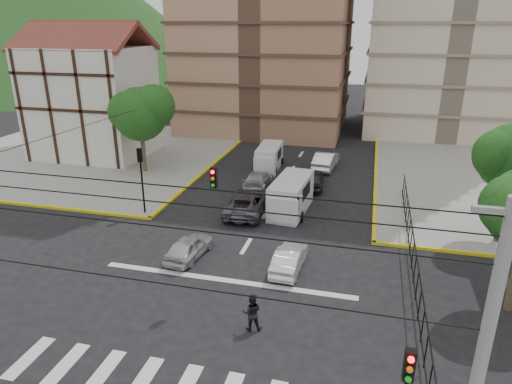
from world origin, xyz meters
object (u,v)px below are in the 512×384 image
(car_silver_front_left, at_px, (189,247))
(pedestrian_crosswalk, at_px, (252,312))
(car_white_front_right, at_px, (289,259))
(traffic_light_nw, at_px, (141,170))
(van_right_lane, at_px, (290,197))
(van_left_lane, at_px, (269,158))

(car_silver_front_left, distance_m, pedestrian_crosswalk, 7.15)
(car_white_front_right, xyz_separation_m, pedestrian_crosswalk, (-0.61, -5.25, 0.23))
(traffic_light_nw, xyz_separation_m, car_silver_front_left, (5.14, -4.80, -2.49))
(car_white_front_right, relative_size, pedestrian_crosswalk, 2.21)
(van_right_lane, bearing_deg, pedestrian_crosswalk, -82.30)
(van_left_lane, relative_size, pedestrian_crosswalk, 2.75)
(traffic_light_nw, bearing_deg, van_left_lane, 63.76)
(van_left_lane, distance_m, pedestrian_crosswalk, 22.17)
(car_silver_front_left, distance_m, car_white_front_right, 5.52)
(traffic_light_nw, bearing_deg, van_right_lane, 16.05)
(van_right_lane, height_order, car_white_front_right, van_right_lane)
(car_white_front_right, bearing_deg, pedestrian_crosswalk, 85.93)
(traffic_light_nw, relative_size, pedestrian_crosswalk, 2.64)
(van_right_lane, distance_m, car_silver_front_left, 8.61)
(traffic_light_nw, xyz_separation_m, van_right_lane, (9.35, 2.69, -1.99))
(van_left_lane, height_order, car_silver_front_left, van_left_lane)
(van_right_lane, bearing_deg, car_silver_front_left, -114.78)
(van_right_lane, bearing_deg, van_left_lane, 115.98)
(pedestrian_crosswalk, bearing_deg, car_silver_front_left, -61.30)
(traffic_light_nw, bearing_deg, car_silver_front_left, -43.05)
(van_right_lane, relative_size, pedestrian_crosswalk, 3.14)
(van_right_lane, xyz_separation_m, van_left_lane, (-3.56, 9.06, -0.13))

